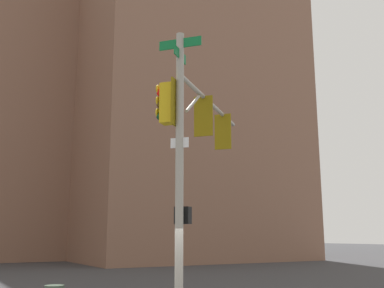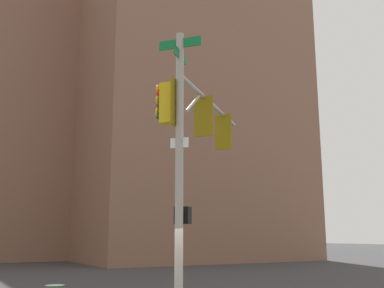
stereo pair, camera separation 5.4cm
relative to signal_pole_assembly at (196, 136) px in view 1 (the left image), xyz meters
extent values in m
cylinder|color=#9E998C|center=(0.96, -1.01, -1.33)|extent=(0.19, 0.19, 7.26)
cylinder|color=#9E998C|center=(-0.81, 1.01, 1.23)|extent=(3.62, 4.13, 0.12)
cylinder|color=#9E998C|center=(0.32, -0.28, 0.78)|extent=(0.75, 0.84, 0.75)
cube|color=#0F6B33|center=(0.96, -1.01, 2.05)|extent=(0.85, 0.75, 0.24)
cube|color=#0F6B33|center=(0.96, -1.01, 1.75)|extent=(0.53, 0.60, 0.24)
cube|color=white|center=(0.96, -1.01, -0.46)|extent=(0.36, 0.32, 0.24)
cube|color=gold|center=(-0.40, 0.55, 0.67)|extent=(0.48, 0.48, 1.00)
cube|color=#7D640C|center=(-0.28, 0.40, 0.67)|extent=(0.44, 0.39, 1.16)
sphere|color=#470A07|center=(-0.54, 0.70, 0.97)|extent=(0.20, 0.20, 0.20)
cylinder|color=gold|center=(-0.58, 0.75, 1.06)|extent=(0.20, 0.18, 0.23)
sphere|color=#F29E0C|center=(-0.54, 0.70, 0.67)|extent=(0.20, 0.20, 0.20)
cylinder|color=gold|center=(-0.58, 0.75, 0.76)|extent=(0.20, 0.18, 0.23)
sphere|color=#0A3819|center=(-0.54, 0.70, 0.37)|extent=(0.20, 0.20, 0.20)
cylinder|color=gold|center=(-0.58, 0.75, 0.46)|extent=(0.20, 0.18, 0.23)
cube|color=gold|center=(-1.76, 2.10, 0.67)|extent=(0.48, 0.48, 1.00)
cube|color=#7D640C|center=(-1.64, 1.96, 0.67)|extent=(0.44, 0.39, 1.16)
sphere|color=#470A07|center=(-1.89, 2.26, 0.97)|extent=(0.20, 0.20, 0.20)
cylinder|color=gold|center=(-1.94, 2.31, 1.06)|extent=(0.20, 0.18, 0.23)
sphere|color=#4C330A|center=(-1.89, 2.26, 0.67)|extent=(0.20, 0.20, 0.20)
cylinder|color=gold|center=(-1.94, 2.31, 0.76)|extent=(0.20, 0.18, 0.23)
sphere|color=green|center=(-1.89, 2.26, 0.37)|extent=(0.20, 0.20, 0.20)
cylinder|color=gold|center=(-1.94, 2.31, 0.46)|extent=(0.20, 0.18, 0.23)
cube|color=gold|center=(0.73, -1.21, 0.53)|extent=(0.48, 0.48, 1.00)
cube|color=#7D640C|center=(0.88, -1.08, 0.53)|extent=(0.39, 0.44, 1.16)
sphere|color=red|center=(0.58, -1.34, 0.83)|extent=(0.20, 0.20, 0.20)
cylinder|color=gold|center=(0.53, -1.38, 0.92)|extent=(0.18, 0.20, 0.23)
sphere|color=#4C330A|center=(0.58, -1.34, 0.53)|extent=(0.20, 0.20, 0.20)
cylinder|color=gold|center=(0.53, -1.38, 0.62)|extent=(0.18, 0.20, 0.23)
sphere|color=#0A3819|center=(0.58, -1.34, 0.23)|extent=(0.20, 0.20, 0.20)
cylinder|color=gold|center=(0.53, -1.38, 0.32)|extent=(0.18, 0.20, 0.23)
cube|color=black|center=(0.79, -0.83, -2.16)|extent=(0.44, 0.43, 0.40)
cube|color=#EA5914|center=(0.71, -0.72, -2.16)|extent=(0.20, 0.18, 0.28)
cube|color=#845B47|center=(-33.60, 16.21, 15.21)|extent=(23.30, 21.75, 40.34)
camera|label=1|loc=(10.22, -5.98, -2.61)|focal=42.42mm
camera|label=2|loc=(10.24, -5.93, -2.61)|focal=42.42mm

